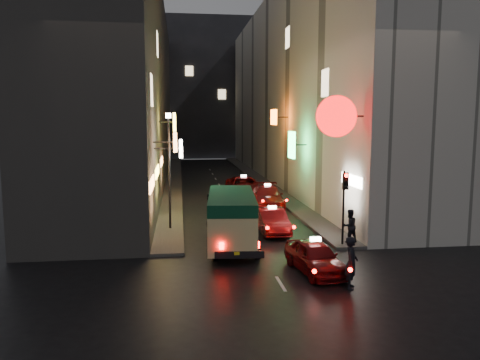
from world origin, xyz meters
name	(u,v)px	position (x,y,z in m)	size (l,w,h in m)	color
ground	(311,332)	(0.00, 0.00, 0.00)	(120.00, 120.00, 0.00)	black
building_left	(133,89)	(-8.00, 33.99, 9.00)	(7.53, 52.00, 18.00)	#32302E
building_right	(296,90)	(8.00, 33.99, 9.00)	(8.29, 52.00, 18.00)	#BAB6AA
building_far	(201,90)	(0.00, 66.00, 11.00)	(30.00, 10.00, 22.00)	#343439
sidewalk_left	(174,181)	(-4.25, 34.00, 0.07)	(1.50, 52.00, 0.15)	#474442
sidewalk_right	(259,179)	(4.25, 34.00, 0.07)	(1.50, 52.00, 0.15)	#474442
minibus	(231,214)	(-1.26, 9.15, 1.63)	(2.64, 6.17, 2.58)	#D0CA82
taxi_near	(315,254)	(1.63, 5.12, 0.74)	(2.53, 4.85, 1.64)	#660B0D
taxi_second	(272,219)	(1.24, 11.86, 0.76)	(1.94, 4.74, 1.68)	#660B0D
taxi_third	(267,195)	(2.36, 19.17, 0.87)	(2.76, 5.66, 1.91)	#660B0D
taxi_far	(244,185)	(1.35, 23.97, 0.91)	(2.42, 5.74, 1.99)	#660B0D
pedestrian_crossing	(351,259)	(2.40, 3.24, 1.07)	(0.71, 0.45, 2.14)	black
pedestrian_sidewalk	(350,224)	(4.43, 8.87, 1.06)	(0.69, 0.43, 1.83)	black
traffic_light	(345,192)	(4.00, 8.47, 2.69)	(0.26, 0.43, 3.50)	black
lamp_post	(169,163)	(-4.20, 13.00, 3.72)	(0.28, 0.28, 6.22)	black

